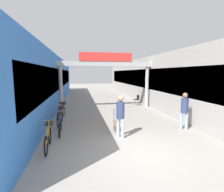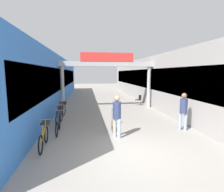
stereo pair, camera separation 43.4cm
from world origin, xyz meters
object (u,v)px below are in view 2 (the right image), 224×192
(bicycle_black_third, at_px, (60,116))
(bollard_post_metal, at_px, (112,116))
(dog_on_leash, at_px, (114,125))
(bicycle_orange_nearest, at_px, (44,136))
(cafe_chair_black_nearer, at_px, (139,99))
(bicycle_blue_second, at_px, (58,123))
(pedestrian_companion, at_px, (183,109))
(pedestrian_with_dog, at_px, (117,114))
(bicycle_red_farthest, at_px, (62,110))

(bicycle_black_third, distance_m, bollard_post_metal, 2.88)
(dog_on_leash, bearing_deg, bicycle_orange_nearest, -153.36)
(dog_on_leash, bearing_deg, bollard_post_metal, 86.18)
(cafe_chair_black_nearer, bearing_deg, dog_on_leash, -116.68)
(bicycle_black_third, xyz_separation_m, bollard_post_metal, (2.78, -0.75, 0.06))
(dog_on_leash, distance_m, bicycle_blue_second, 2.58)
(bicycle_orange_nearest, xyz_separation_m, bicycle_blue_second, (0.26, 1.61, 0.00))
(bicycle_black_third, height_order, cafe_chair_black_nearer, bicycle_black_third)
(bicycle_black_third, distance_m, cafe_chair_black_nearer, 7.42)
(bollard_post_metal, relative_size, cafe_chair_black_nearer, 1.10)
(pedestrian_companion, xyz_separation_m, bicycle_orange_nearest, (-6.11, -1.04, -0.60))
(pedestrian_with_dog, height_order, pedestrian_companion, pedestrian_with_dog)
(pedestrian_companion, distance_m, bollard_post_metal, 3.51)
(pedestrian_companion, relative_size, bollard_post_metal, 1.84)
(dog_on_leash, bearing_deg, cafe_chair_black_nearer, 63.32)
(dog_on_leash, relative_size, bicycle_blue_second, 0.39)
(bicycle_blue_second, bearing_deg, bicycle_red_farthest, 94.16)
(bicycle_red_farthest, relative_size, bollard_post_metal, 1.72)
(dog_on_leash, bearing_deg, bicycle_red_farthest, 132.23)
(pedestrian_with_dog, relative_size, bicycle_red_farthest, 1.07)
(bicycle_orange_nearest, distance_m, bollard_post_metal, 3.70)
(dog_on_leash, relative_size, bicycle_black_third, 0.39)
(bicycle_red_farthest, bearing_deg, cafe_chair_black_nearer, 28.10)
(bicycle_blue_second, height_order, bollard_post_metal, bicycle_blue_second)
(bicycle_black_third, bearing_deg, bollard_post_metal, -15.04)
(bicycle_black_third, bearing_deg, pedestrian_companion, -18.63)
(bicycle_black_third, distance_m, bicycle_red_farthest, 1.42)
(pedestrian_companion, height_order, bicycle_orange_nearest, pedestrian_companion)
(dog_on_leash, xyz_separation_m, cafe_chair_black_nearer, (3.12, 6.22, 0.24))
(bicycle_orange_nearest, height_order, cafe_chair_black_nearer, bicycle_orange_nearest)
(bicycle_orange_nearest, height_order, bicycle_blue_second, same)
(bollard_post_metal, bearing_deg, bicycle_red_farthest, 142.73)
(bicycle_blue_second, bearing_deg, bollard_post_metal, 15.20)
(pedestrian_companion, relative_size, bicycle_orange_nearest, 1.06)
(pedestrian_with_dog, xyz_separation_m, dog_on_leash, (0.00, 0.86, -0.74))
(pedestrian_with_dog, relative_size, bicycle_black_third, 1.07)
(dog_on_leash, height_order, bicycle_red_farthest, bicycle_red_farthest)
(pedestrian_with_dog, xyz_separation_m, bicycle_orange_nearest, (-2.83, -0.55, -0.60))
(pedestrian_with_dog, xyz_separation_m, bicycle_red_farthest, (-2.78, 3.93, -0.60))
(pedestrian_companion, distance_m, bicycle_black_third, 6.37)
(dog_on_leash, height_order, bicycle_orange_nearest, bicycle_orange_nearest)
(pedestrian_companion, height_order, cafe_chair_black_nearer, pedestrian_companion)
(bicycle_blue_second, distance_m, cafe_chair_black_nearer, 8.29)
(bicycle_red_farthest, bearing_deg, pedestrian_companion, -29.54)
(bicycle_orange_nearest, bearing_deg, cafe_chair_black_nearer, 52.06)
(bicycle_orange_nearest, relative_size, bicycle_blue_second, 1.00)
(pedestrian_companion, distance_m, dog_on_leash, 3.39)
(dog_on_leash, xyz_separation_m, bicycle_black_third, (-2.72, 1.65, 0.14))
(dog_on_leash, bearing_deg, bicycle_black_third, 148.76)
(bicycle_orange_nearest, xyz_separation_m, bicycle_black_third, (0.11, 3.07, 0.00))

